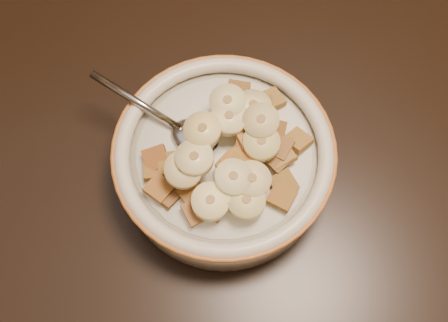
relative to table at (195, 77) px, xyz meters
name	(u,v)px	position (x,y,z in m)	size (l,w,h in m)	color
floor	(211,255)	(0.00, 0.00, -0.78)	(4.00, 4.50, 0.10)	#422816
table	(195,77)	(0.00, 0.00, 0.00)	(1.40, 0.90, 0.04)	black
cereal_bowl	(224,164)	(-0.02, -0.12, 0.04)	(0.18, 0.18, 0.04)	beige
milk	(224,154)	(-0.02, -0.12, 0.06)	(0.15, 0.15, 0.00)	white
spoon	(195,137)	(-0.03, -0.10, 0.07)	(0.03, 0.04, 0.01)	gray
cereal_square_0	(282,197)	(0.01, -0.18, 0.07)	(0.02, 0.02, 0.01)	brown
cereal_square_1	(193,193)	(-0.06, -0.15, 0.07)	(0.02, 0.02, 0.01)	brown
cereal_square_2	(207,202)	(-0.05, -0.16, 0.08)	(0.02, 0.02, 0.01)	#996031
cereal_square_3	(156,159)	(-0.07, -0.11, 0.07)	(0.02, 0.02, 0.01)	brown
cereal_square_4	(274,131)	(0.03, -0.12, 0.07)	(0.02, 0.02, 0.01)	brown
cereal_square_5	(273,149)	(0.02, -0.14, 0.08)	(0.02, 0.02, 0.01)	olive
cereal_square_6	(197,211)	(-0.06, -0.16, 0.07)	(0.02, 0.02, 0.01)	brown
cereal_square_7	(249,113)	(0.02, -0.10, 0.08)	(0.02, 0.02, 0.01)	#905418
cereal_square_8	(159,188)	(-0.08, -0.13, 0.07)	(0.02, 0.02, 0.01)	olive
cereal_square_9	(279,147)	(0.03, -0.14, 0.08)	(0.02, 0.02, 0.01)	brown
cereal_square_10	(233,172)	(-0.02, -0.15, 0.08)	(0.02, 0.02, 0.01)	#985E1A
cereal_square_11	(232,164)	(-0.02, -0.14, 0.08)	(0.02, 0.02, 0.01)	brown
cereal_square_12	(167,194)	(-0.07, -0.14, 0.07)	(0.02, 0.02, 0.01)	brown
cereal_square_13	(164,177)	(-0.07, -0.12, 0.07)	(0.02, 0.02, 0.01)	brown
cereal_square_14	(283,184)	(0.02, -0.17, 0.07)	(0.02, 0.02, 0.01)	brown
cereal_square_15	(170,164)	(-0.06, -0.12, 0.08)	(0.02, 0.02, 0.01)	#905F26
cereal_square_16	(212,207)	(-0.04, -0.16, 0.07)	(0.02, 0.02, 0.01)	olive
cereal_square_17	(281,149)	(0.03, -0.14, 0.07)	(0.02, 0.02, 0.01)	#9A662D
cereal_square_18	(237,161)	(-0.01, -0.14, 0.08)	(0.02, 0.02, 0.01)	#93551E
cereal_square_19	(278,159)	(0.02, -0.15, 0.08)	(0.02, 0.02, 0.01)	brown
cereal_square_20	(238,91)	(0.02, -0.07, 0.07)	(0.02, 0.02, 0.01)	brown
cereal_square_21	(240,108)	(0.01, -0.09, 0.08)	(0.02, 0.02, 0.01)	brown
cereal_square_22	(155,170)	(-0.08, -0.11, 0.07)	(0.02, 0.02, 0.01)	brown
cereal_square_23	(271,99)	(0.04, -0.09, 0.07)	(0.02, 0.02, 0.01)	olive
cereal_square_24	(249,138)	(0.00, -0.12, 0.09)	(0.02, 0.02, 0.01)	olive
cereal_square_25	(262,107)	(0.03, -0.09, 0.07)	(0.02, 0.02, 0.01)	brown
cereal_square_26	(281,156)	(0.03, -0.14, 0.07)	(0.02, 0.02, 0.01)	olive
cereal_square_27	(257,110)	(0.02, -0.10, 0.08)	(0.02, 0.02, 0.01)	brown
cereal_square_28	(247,140)	(0.00, -0.12, 0.08)	(0.02, 0.02, 0.01)	brown
cereal_square_29	(298,140)	(0.05, -0.14, 0.07)	(0.02, 0.02, 0.01)	#936125
banana_slice_0	(229,118)	(0.00, -0.10, 0.09)	(0.03, 0.03, 0.01)	#FAE7A1
banana_slice_1	(203,130)	(-0.03, -0.11, 0.10)	(0.03, 0.03, 0.01)	#F9DF82
banana_slice_2	(261,121)	(0.02, -0.12, 0.09)	(0.03, 0.03, 0.01)	#D3BD67
banana_slice_3	(252,180)	(-0.01, -0.16, 0.09)	(0.03, 0.03, 0.01)	#F1D48E
banana_slice_4	(246,201)	(-0.02, -0.17, 0.08)	(0.03, 0.03, 0.01)	#D8BF6F
banana_slice_5	(194,158)	(-0.05, -0.13, 0.10)	(0.03, 0.03, 0.01)	#F5D690
banana_slice_6	(233,178)	(-0.02, -0.15, 0.09)	(0.03, 0.03, 0.01)	beige
banana_slice_7	(253,106)	(0.02, -0.10, 0.09)	(0.03, 0.03, 0.01)	#F8E8A7
banana_slice_8	(228,102)	(0.00, -0.09, 0.09)	(0.03, 0.03, 0.01)	#FCF0A3
banana_slice_9	(261,143)	(0.01, -0.13, 0.09)	(0.03, 0.03, 0.01)	#D3BD6B
banana_slice_10	(210,202)	(-0.05, -0.16, 0.09)	(0.03, 0.03, 0.01)	#FEE8A7
banana_slice_11	(183,170)	(-0.06, -0.13, 0.09)	(0.03, 0.03, 0.01)	#F1E196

